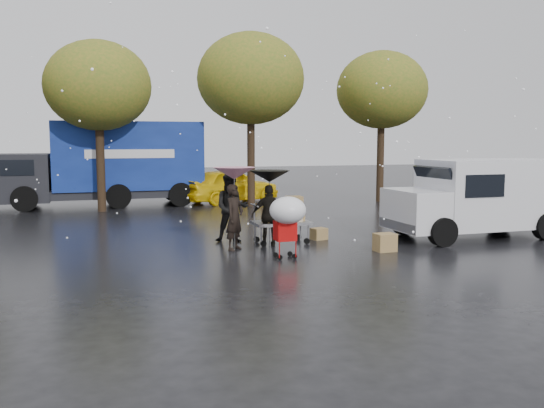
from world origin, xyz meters
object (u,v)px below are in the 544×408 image
object	(u,v)px
shopping_cart	(287,214)
white_van	(479,197)
blue_truck	(108,164)
yellow_taxi	(230,186)
person_pink	(235,217)
vendor_cart	(285,216)
person_black	(270,215)

from	to	relation	value
shopping_cart	white_van	size ratio (longest dim) A/B	0.30
blue_truck	yellow_taxi	xyz separation A→B (m)	(5.12, -0.35, -1.00)
person_pink	shopping_cart	xyz separation A→B (m)	(0.87, -1.52, 0.24)
vendor_cart	yellow_taxi	bearing A→B (deg)	84.65
shopping_cart	blue_truck	distance (m)	13.13
vendor_cart	shopping_cart	bearing A→B (deg)	-107.18
shopping_cart	white_van	bearing A→B (deg)	11.65
blue_truck	person_pink	bearing A→B (deg)	-76.49
vendor_cart	yellow_taxi	distance (m)	10.29
white_van	yellow_taxi	bearing A→B (deg)	112.65
person_black	yellow_taxi	xyz separation A→B (m)	(1.46, 10.51, -0.04)
person_pink	white_van	world-z (taller)	white_van
person_black	white_van	distance (m)	6.09
person_black	blue_truck	xyz separation A→B (m)	(-3.66, 10.87, 0.96)
person_pink	shopping_cart	world-z (taller)	person_pink
vendor_cart	blue_truck	bearing A→B (deg)	111.44
person_black	shopping_cart	distance (m)	1.78
person_black	yellow_taxi	size ratio (longest dim) A/B	0.36
yellow_taxi	white_van	bearing A→B (deg)	-177.18
person_pink	white_van	size ratio (longest dim) A/B	0.34
person_black	white_van	xyz separation A→B (m)	(6.05, -0.49, 0.36)
person_pink	shopping_cart	distance (m)	1.77
shopping_cart	yellow_taxi	world-z (taller)	yellow_taxi
person_black	blue_truck	size ratio (longest dim) A/B	0.19
yellow_taxi	blue_truck	bearing A→B (deg)	66.24
person_pink	yellow_taxi	size ratio (longest dim) A/B	0.37
person_pink	vendor_cart	xyz separation A→B (m)	(1.49, 0.51, -0.10)
shopping_cart	white_van	xyz separation A→B (m)	(6.18, 1.27, 0.10)
blue_truck	white_van	bearing A→B (deg)	-49.45
shopping_cart	blue_truck	xyz separation A→B (m)	(-3.53, 12.63, 0.69)
blue_truck	shopping_cart	bearing A→B (deg)	-74.37
blue_truck	yellow_taxi	bearing A→B (deg)	-3.93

